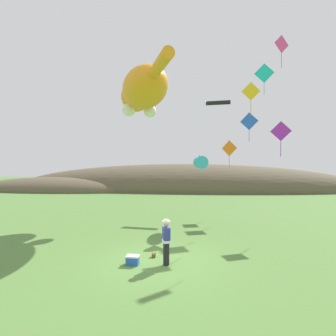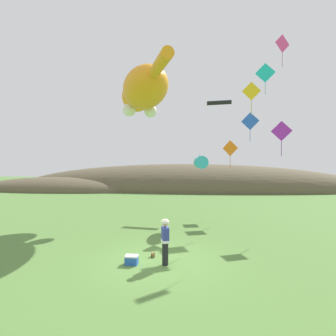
% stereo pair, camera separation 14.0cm
% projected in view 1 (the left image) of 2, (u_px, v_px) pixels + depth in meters
% --- Properties ---
extents(ground_plane, '(120.00, 120.00, 0.00)m').
position_uv_depth(ground_plane, '(158.00, 261.00, 10.55)').
color(ground_plane, '#517A38').
extents(distant_hill_ridge, '(56.97, 14.09, 7.61)m').
position_uv_depth(distant_hill_ridge, '(169.00, 189.00, 39.19)').
color(distant_hill_ridge, brown).
rests_on(distant_hill_ridge, ground).
extents(festival_attendant, '(0.38, 0.48, 1.77)m').
position_uv_depth(festival_attendant, '(166.00, 241.00, 10.16)').
color(festival_attendant, black).
rests_on(festival_attendant, ground).
extents(kite_spool, '(0.15, 0.21, 0.21)m').
position_uv_depth(kite_spool, '(154.00, 255.00, 11.02)').
color(kite_spool, olive).
rests_on(kite_spool, ground).
extents(picnic_cooler, '(0.50, 0.34, 0.36)m').
position_uv_depth(picnic_cooler, '(133.00, 260.00, 10.21)').
color(picnic_cooler, blue).
rests_on(picnic_cooler, ground).
extents(kite_giant_cat, '(4.72, 9.37, 3.00)m').
position_uv_depth(kite_giant_cat, '(142.00, 91.00, 17.63)').
color(kite_giant_cat, orange).
extents(kite_fish_windsock, '(0.94, 2.83, 0.86)m').
position_uv_depth(kite_fish_windsock, '(200.00, 162.00, 16.40)').
color(kite_fish_windsock, '#33B2CC').
extents(kite_tube_streamer, '(2.18, 0.67, 0.44)m').
position_uv_depth(kite_tube_streamer, '(218.00, 103.00, 22.83)').
color(kite_tube_streamer, black).
extents(kite_diamond_pink, '(1.02, 0.55, 2.05)m').
position_uv_depth(kite_diamond_pink, '(282.00, 44.00, 16.40)').
color(kite_diamond_pink, '#E53F8C').
extents(kite_diamond_teal, '(1.47, 0.26, 2.39)m').
position_uv_depth(kite_diamond_teal, '(264.00, 73.00, 20.08)').
color(kite_diamond_teal, '#19BFBF').
extents(kite_diamond_gold, '(1.14, 0.04, 2.04)m').
position_uv_depth(kite_diamond_gold, '(251.00, 92.00, 16.03)').
color(kite_diamond_gold, yellow).
extents(kite_diamond_violet, '(1.16, 0.28, 2.08)m').
position_uv_depth(kite_diamond_violet, '(281.00, 131.00, 15.40)').
color(kite_diamond_violet, purple).
extents(kite_diamond_orange, '(1.09, 0.65, 2.16)m').
position_uv_depth(kite_diamond_orange, '(229.00, 148.00, 20.34)').
color(kite_diamond_orange, orange).
extents(kite_diamond_blue, '(1.30, 0.47, 2.27)m').
position_uv_depth(kite_diamond_blue, '(249.00, 121.00, 20.24)').
color(kite_diamond_blue, blue).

